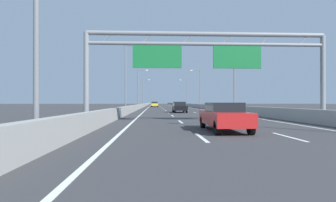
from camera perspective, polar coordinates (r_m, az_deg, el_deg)
ground_plane at (r=99.02m, az=-0.63°, el=-1.03°), size 260.00×260.00×0.00m
lane_dash_left_1 at (r=11.69m, az=6.63°, el=-7.23°), size 0.16×3.00×0.01m
lane_dash_left_2 at (r=20.58m, az=2.52°, el=-4.19°), size 0.16×3.00×0.01m
lane_dash_left_3 at (r=29.54m, az=0.91°, el=-2.98°), size 0.16×3.00×0.01m
lane_dash_left_4 at (r=38.52m, az=0.05°, el=-2.33°), size 0.16×3.00×0.01m
lane_dash_left_5 at (r=47.50m, az=-0.48°, el=-1.92°), size 0.16×3.00×0.01m
lane_dash_left_6 at (r=56.49m, az=-0.85°, el=-1.65°), size 0.16×3.00×0.01m
lane_dash_left_7 at (r=65.49m, az=-1.11°, el=-1.45°), size 0.16×3.00×0.01m
lane_dash_left_8 at (r=74.48m, az=-1.31°, el=-1.30°), size 0.16×3.00×0.01m
lane_dash_left_9 at (r=83.48m, az=-1.47°, el=-1.18°), size 0.16×3.00×0.01m
lane_dash_left_10 at (r=92.47m, az=-1.60°, el=-1.08°), size 0.16×3.00×0.01m
lane_dash_left_11 at (r=101.47m, az=-1.70°, el=-1.01°), size 0.16×3.00×0.01m
lane_dash_left_12 at (r=110.47m, az=-1.79°, el=-0.94°), size 0.16×3.00×0.01m
lane_dash_left_13 at (r=119.47m, az=-1.86°, el=-0.88°), size 0.16×3.00×0.01m
lane_dash_left_14 at (r=128.47m, az=-1.93°, el=-0.84°), size 0.16×3.00×0.01m
lane_dash_left_15 at (r=137.46m, az=-1.98°, el=-0.79°), size 0.16×3.00×0.01m
lane_dash_left_16 at (r=146.46m, az=-2.03°, el=-0.76°), size 0.16×3.00×0.01m
lane_dash_left_17 at (r=155.46m, az=-2.07°, el=-0.73°), size 0.16×3.00×0.01m
lane_dash_right_1 at (r=12.78m, az=22.88°, el=-6.61°), size 0.16×3.00×0.01m
lane_dash_right_2 at (r=21.22m, az=12.28°, el=-4.06°), size 0.16×3.00×0.01m
lane_dash_right_3 at (r=29.99m, az=7.80°, el=-2.93°), size 0.16×3.00×0.01m
lane_dash_right_4 at (r=38.86m, az=5.36°, el=-2.31°), size 0.16×3.00×0.01m
lane_dash_right_5 at (r=47.78m, az=3.84°, el=-1.91°), size 0.16×3.00×0.01m
lane_dash_right_6 at (r=56.73m, az=2.79°, el=-1.64°), size 0.16×3.00×0.01m
lane_dash_right_7 at (r=65.69m, az=2.03°, el=-1.45°), size 0.16×3.00×0.01m
lane_dash_right_8 at (r=74.66m, az=1.45°, el=-1.30°), size 0.16×3.00×0.01m
lane_dash_right_9 at (r=83.64m, az=1.00°, el=-1.18°), size 0.16×3.00×0.01m
lane_dash_right_10 at (r=92.62m, az=0.63°, el=-1.08°), size 0.16×3.00×0.01m
lane_dash_right_11 at (r=101.60m, az=0.33°, el=-1.01°), size 0.16×3.00×0.01m
lane_dash_right_12 at (r=110.59m, az=0.08°, el=-0.94°), size 0.16×3.00×0.01m
lane_dash_right_13 at (r=119.58m, az=-0.14°, el=-0.88°), size 0.16×3.00×0.01m
lane_dash_right_14 at (r=128.57m, az=-0.32°, el=-0.84°), size 0.16×3.00×0.01m
lane_dash_right_15 at (r=137.56m, az=-0.48°, el=-0.79°), size 0.16×3.00×0.01m
lane_dash_right_16 at (r=146.55m, az=-0.62°, el=-0.76°), size 0.16×3.00×0.01m
lane_dash_right_17 at (r=155.55m, az=-0.75°, el=-0.73°), size 0.16×3.00×0.01m
edge_line_left at (r=86.97m, az=-3.80°, el=-1.14°), size 0.16×176.00×0.01m
edge_line_right at (r=87.41m, az=3.10°, el=-1.14°), size 0.16×176.00×0.01m
barrier_left at (r=109.00m, az=-4.46°, el=-0.70°), size 0.45×220.00×0.95m
barrier_right at (r=109.46m, az=2.78°, el=-0.70°), size 0.45×220.00×0.95m
sign_gantry at (r=20.40m, az=7.37°, el=9.40°), size 17.06×0.36×6.36m
streetlamp_left_mid at (r=40.42m, az=-8.15°, el=5.43°), size 2.58×0.28×9.50m
streetlamp_right_mid at (r=41.76m, az=12.80°, el=5.25°), size 2.58×0.28×9.50m
streetlamp_left_far at (r=70.42m, az=-5.84°, el=3.03°), size 2.58×0.28×9.50m
streetlamp_right_far at (r=71.20m, az=6.26°, el=2.99°), size 2.58×0.28×9.50m
streetlamp_left_distant at (r=100.52m, az=-4.92°, el=2.06°), size 2.58×0.28×9.50m
streetlamp_right_distant at (r=101.07m, az=3.57°, el=2.05°), size 2.58×0.28×9.50m
blue_car at (r=130.46m, az=-2.64°, el=-0.50°), size 1.78×4.65×1.45m
black_car at (r=39.01m, az=2.30°, el=-1.20°), size 1.76×4.52×1.47m
orange_car at (r=96.54m, az=-2.84°, el=-0.62°), size 1.89×4.40×1.36m
red_car at (r=14.45m, az=11.10°, el=-2.96°), size 1.71×4.69×1.41m
yellow_car at (r=83.35m, az=-2.67°, el=-0.64°), size 1.86×4.69×1.52m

